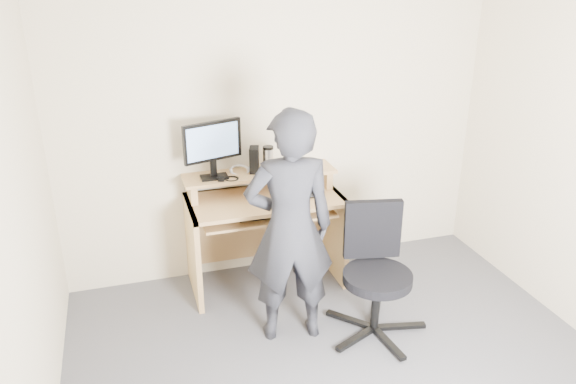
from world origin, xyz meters
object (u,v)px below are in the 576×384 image
desk (263,217)px  monitor (213,145)px  office_chair (375,267)px  person (290,229)px

desk → monitor: 0.73m
office_chair → person: person is taller
desk → monitor: bearing=172.6°
office_chair → person: bearing=-178.8°
office_chair → person: 0.68m
desk → person: (-0.02, -0.78, 0.27)m
desk → office_chair: size_ratio=1.33×
monitor → office_chair: 1.49m
monitor → office_chair: monitor is taller
desk → person: bearing=-91.4°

